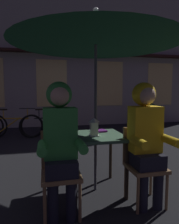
% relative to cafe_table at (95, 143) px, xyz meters
% --- Properties ---
extents(ground_plane, '(60.00, 60.00, 0.00)m').
position_rel_cafe_table_xyz_m(ground_plane, '(0.00, 0.00, -0.64)').
color(ground_plane, black).
extents(cafe_table, '(0.72, 0.72, 0.74)m').
position_rel_cafe_table_xyz_m(cafe_table, '(0.00, 0.00, 0.00)').
color(cafe_table, '#42664C').
rests_on(cafe_table, ground_plane).
extents(patio_umbrella, '(2.10, 2.10, 2.31)m').
position_rel_cafe_table_xyz_m(patio_umbrella, '(0.00, 0.00, 1.42)').
color(patio_umbrella, '#4C4C51').
rests_on(patio_umbrella, ground_plane).
extents(lantern, '(0.11, 0.11, 0.23)m').
position_rel_cafe_table_xyz_m(lantern, '(-0.04, -0.06, 0.22)').
color(lantern, white).
rests_on(lantern, cafe_table).
extents(chair_left, '(0.40, 0.40, 0.87)m').
position_rel_cafe_table_xyz_m(chair_left, '(-0.48, -0.37, -0.15)').
color(chair_left, olive).
rests_on(chair_left, ground_plane).
extents(chair_right, '(0.40, 0.40, 0.87)m').
position_rel_cafe_table_xyz_m(chair_right, '(0.48, -0.37, -0.15)').
color(chair_right, olive).
rests_on(chair_right, ground_plane).
extents(person_left_hooded, '(0.45, 0.56, 1.40)m').
position_rel_cafe_table_xyz_m(person_left_hooded, '(-0.48, -0.43, 0.21)').
color(person_left_hooded, black).
rests_on(person_left_hooded, ground_plane).
extents(person_right_hooded, '(0.45, 0.56, 1.40)m').
position_rel_cafe_table_xyz_m(person_right_hooded, '(0.48, -0.43, 0.21)').
color(person_right_hooded, black).
rests_on(person_right_hooded, ground_plane).
extents(shopfront_building, '(10.00, 0.93, 6.20)m').
position_rel_cafe_table_xyz_m(shopfront_building, '(0.73, 5.40, 2.45)').
color(shopfront_building, '#9E9389').
rests_on(shopfront_building, ground_plane).
extents(bicycle_second, '(1.65, 0.41, 0.84)m').
position_rel_cafe_table_xyz_m(bicycle_second, '(-1.50, 3.45, -0.29)').
color(bicycle_second, black).
rests_on(bicycle_second, ground_plane).
extents(bicycle_third, '(1.67, 0.31, 0.84)m').
position_rel_cafe_table_xyz_m(bicycle_third, '(-0.53, 3.39, -0.29)').
color(bicycle_third, black).
rests_on(bicycle_third, ground_plane).
extents(book, '(0.22, 0.18, 0.02)m').
position_rel_cafe_table_xyz_m(book, '(0.09, 0.18, 0.11)').
color(book, '#661E7A').
rests_on(book, cafe_table).
extents(potted_plant, '(0.60, 0.60, 0.92)m').
position_rel_cafe_table_xyz_m(potted_plant, '(2.89, 3.88, -0.09)').
color(potted_plant, brown).
rests_on(potted_plant, ground_plane).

